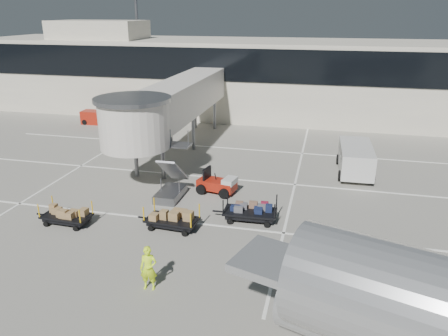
% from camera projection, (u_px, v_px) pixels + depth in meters
% --- Properties ---
extents(ground, '(140.00, 140.00, 0.00)m').
position_uv_depth(ground, '(163.00, 238.00, 22.48)').
color(ground, gray).
rests_on(ground, ground).
extents(lane_markings, '(40.00, 30.00, 0.02)m').
position_uv_depth(lane_markings, '(201.00, 175.00, 31.15)').
color(lane_markings, white).
rests_on(lane_markings, ground).
extents(terminal, '(64.00, 12.11, 15.20)m').
position_uv_depth(terminal, '(256.00, 77.00, 48.52)').
color(terminal, beige).
rests_on(terminal, ground).
extents(jet_bridge, '(5.70, 20.40, 6.03)m').
position_uv_depth(jet_bridge, '(169.00, 105.00, 33.10)').
color(jet_bridge, silver).
rests_on(jet_bridge, ground).
extents(baggage_tug, '(2.64, 1.97, 1.61)m').
position_uv_depth(baggage_tug, '(218.00, 184.00, 27.88)').
color(baggage_tug, '#9C1C0E').
rests_on(baggage_tug, ground).
extents(suitcase_cart, '(3.62, 1.57, 1.41)m').
position_uv_depth(suitcase_cart, '(249.00, 212.00, 24.25)').
color(suitcase_cart, black).
rests_on(suitcase_cart, ground).
extents(box_cart_near, '(3.48, 1.58, 1.34)m').
position_uv_depth(box_cart_near, '(173.00, 220.00, 23.31)').
color(box_cart_near, black).
rests_on(box_cart_near, ground).
extents(box_cart_far, '(3.27, 1.43, 1.27)m').
position_uv_depth(box_cart_far, '(66.00, 216.00, 23.78)').
color(box_cart_far, black).
rests_on(box_cart_far, ground).
extents(ground_worker, '(0.78, 0.58, 1.97)m').
position_uv_depth(ground_worker, '(148.00, 268.00, 18.10)').
color(ground_worker, '#D0FF1A').
rests_on(ground_worker, ground).
extents(minivan, '(2.53, 5.44, 2.03)m').
position_uv_depth(minivan, '(355.00, 156.00, 31.19)').
color(minivan, silver).
rests_on(minivan, ground).
extents(belt_loader, '(3.70, 1.55, 1.77)m').
position_uv_depth(belt_loader, '(99.00, 118.00, 44.85)').
color(belt_loader, '#9C1C0E').
rests_on(belt_loader, ground).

